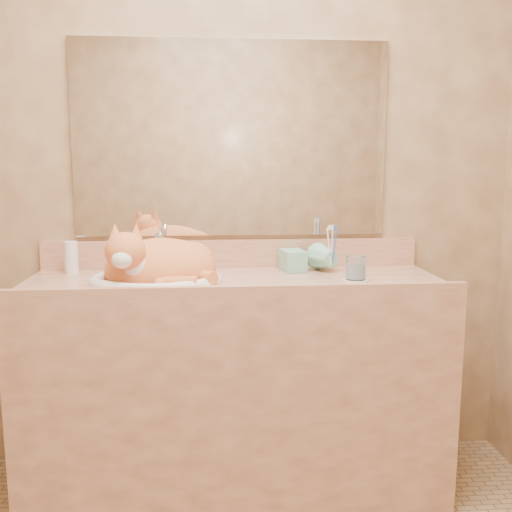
{
  "coord_description": "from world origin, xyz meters",
  "views": [
    {
      "loc": [
        -0.09,
        -1.43,
        1.29
      ],
      "look_at": [
        0.08,
        0.7,
        0.94
      ],
      "focal_mm": 40.0,
      "sensor_mm": 36.0,
      "label": 1
    }
  ],
  "objects": [
    {
      "name": "soap_dispenser",
      "position": [
        0.26,
        0.83,
        0.95
      ],
      "size": [
        0.1,
        0.1,
        0.19
      ],
      "primitive_type": "imported",
      "rotation": [
        0.0,
        0.0,
        0.18
      ],
      "color": "#75BC9F",
      "rests_on": "vanity_counter"
    },
    {
      "name": "wall_back",
      "position": [
        0.0,
        1.0,
        1.25
      ],
      "size": [
        2.4,
        0.02,
        2.5
      ],
      "primitive_type": "cube",
      "color": "brown",
      "rests_on": "ground"
    },
    {
      "name": "saucer",
      "position": [
        0.45,
        0.64,
        0.85
      ],
      "size": [
        0.1,
        0.1,
        0.01
      ],
      "primitive_type": "cylinder",
      "color": "white",
      "rests_on": "vanity_counter"
    },
    {
      "name": "cat",
      "position": [
        -0.3,
        0.72,
        0.92
      ],
      "size": [
        0.45,
        0.38,
        0.23
      ],
      "primitive_type": null,
      "rotation": [
        0.0,
        0.0,
        0.07
      ],
      "color": "#CF622F",
      "rests_on": "sink_basin"
    },
    {
      "name": "lotion_bottle",
      "position": [
        -0.65,
        0.9,
        0.92
      ],
      "size": [
        0.05,
        0.05,
        0.13
      ],
      "primitive_type": "cylinder",
      "color": "silver",
      "rests_on": "vanity_counter"
    },
    {
      "name": "mirror",
      "position": [
        0.0,
        0.99,
        1.39
      ],
      "size": [
        1.3,
        0.02,
        0.8
      ],
      "primitive_type": "cube",
      "color": "white",
      "rests_on": "wall_back"
    },
    {
      "name": "vanity_counter",
      "position": [
        0.0,
        0.72,
        0.42
      ],
      "size": [
        1.6,
        0.55,
        0.85
      ],
      "primitive_type": null,
      "color": "#945A42",
      "rests_on": "floor"
    },
    {
      "name": "wall_front",
      "position": [
        0.0,
        -1.0,
        1.25
      ],
      "size": [
        2.4,
        0.02,
        2.5
      ],
      "primitive_type": "cube",
      "color": "brown",
      "rests_on": "ground"
    },
    {
      "name": "toothbrush_cup",
      "position": [
        0.4,
        0.82,
        0.9
      ],
      "size": [
        0.15,
        0.15,
        0.11
      ],
      "primitive_type": "imported",
      "rotation": [
        0.0,
        0.0,
        0.42
      ],
      "color": "#75BC9F",
      "rests_on": "vanity_counter"
    },
    {
      "name": "water_glass",
      "position": [
        0.45,
        0.64,
        0.9
      ],
      "size": [
        0.07,
        0.07,
        0.09
      ],
      "primitive_type": "cylinder",
      "color": "white",
      "rests_on": "saucer"
    },
    {
      "name": "faucet",
      "position": [
        -0.3,
        0.89,
        0.94
      ],
      "size": [
        0.06,
        0.13,
        0.17
      ],
      "primitive_type": null,
      "rotation": [
        0.0,
        0.0,
        -0.16
      ],
      "color": "silver",
      "rests_on": "vanity_counter"
    },
    {
      "name": "sink_basin",
      "position": [
        -0.3,
        0.7,
        0.93
      ],
      "size": [
        0.56,
        0.49,
        0.15
      ],
      "primitive_type": null,
      "rotation": [
        0.0,
        0.0,
        -0.2
      ],
      "color": "white",
      "rests_on": "vanity_counter"
    },
    {
      "name": "toothbrushes",
      "position": [
        0.4,
        0.82,
        0.97
      ],
      "size": [
        0.03,
        0.03,
        0.2
      ],
      "primitive_type": null,
      "color": "silver",
      "rests_on": "toothbrush_cup"
    }
  ]
}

